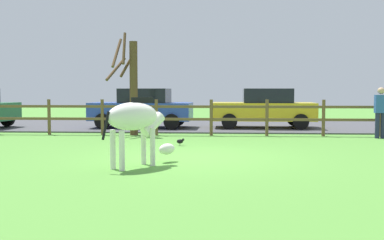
% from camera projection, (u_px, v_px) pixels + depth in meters
% --- Properties ---
extents(ground_plane, '(60.00, 60.00, 0.00)m').
position_uv_depth(ground_plane, '(193.00, 157.00, 10.67)').
color(ground_plane, '#549338').
extents(parking_asphalt, '(28.00, 7.40, 0.05)m').
position_uv_depth(parking_asphalt, '(206.00, 125.00, 19.93)').
color(parking_asphalt, '#47474C').
rests_on(parking_asphalt, ground_plane).
extents(paddock_fence, '(20.86, 0.11, 1.23)m').
position_uv_depth(paddock_fence, '(184.00, 115.00, 15.64)').
color(paddock_fence, brown).
rests_on(paddock_fence, ground_plane).
extents(bare_tree, '(1.01, 1.45, 3.55)m').
position_uv_depth(bare_tree, '(131.00, 83.00, 15.73)').
color(bare_tree, '#513A23').
rests_on(bare_tree, ground_plane).
extents(zebra, '(1.39, 1.60, 1.41)m').
position_uv_depth(zebra, '(136.00, 121.00, 9.21)').
color(zebra, white).
rests_on(zebra, ground_plane).
extents(crow_on_grass, '(0.21, 0.10, 0.20)m').
position_uv_depth(crow_on_grass, '(180.00, 141.00, 12.77)').
color(crow_on_grass, black).
rests_on(crow_on_grass, ground_plane).
extents(parked_car_yellow, '(4.03, 1.93, 1.56)m').
position_uv_depth(parked_car_yellow, '(264.00, 108.00, 18.21)').
color(parked_car_yellow, yellow).
rests_on(parked_car_yellow, parking_asphalt).
extents(parked_car_blue, '(4.07, 2.02, 1.56)m').
position_uv_depth(parked_car_blue, '(142.00, 108.00, 18.29)').
color(parked_car_blue, '#2D4CAD').
rests_on(parked_car_blue, parking_asphalt).
extents(visitor_near_fence, '(0.36, 0.23, 1.64)m').
position_uv_depth(visitor_near_fence, '(381.00, 110.00, 14.65)').
color(visitor_near_fence, '#232847').
rests_on(visitor_near_fence, ground_plane).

